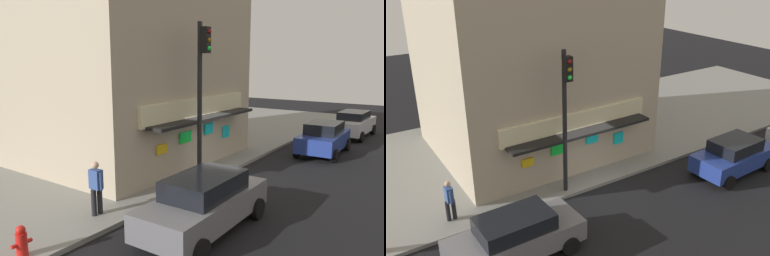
{
  "view_description": "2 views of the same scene",
  "coord_description": "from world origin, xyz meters",
  "views": [
    {
      "loc": [
        -13.14,
        -7.6,
        4.74
      ],
      "look_at": [
        0.64,
        2.1,
        1.71
      ],
      "focal_mm": 35.38,
      "sensor_mm": 36.0,
      "label": 1
    },
    {
      "loc": [
        -9.28,
        -12.79,
        9.55
      ],
      "look_at": [
        0.51,
        2.15,
        1.97
      ],
      "focal_mm": 39.52,
      "sensor_mm": 36.0,
      "label": 2
    }
  ],
  "objects": [
    {
      "name": "potted_plant_by_doorway",
      "position": [
        -0.01,
        2.97,
        0.78
      ],
      "size": [
        0.69,
        0.69,
        1.06
      ],
      "color": "gray",
      "rests_on": "sidewalk"
    },
    {
      "name": "corner_building",
      "position": [
        -0.16,
        5.33,
        4.54
      ],
      "size": [
        9.47,
        9.02,
        8.8
      ],
      "color": "tan",
      "rests_on": "sidewalk"
    },
    {
      "name": "parked_car_grey",
      "position": [
        -4.76,
        -2.13,
        0.84
      ],
      "size": [
        4.56,
        2.04,
        1.63
      ],
      "color": "slate",
      "rests_on": "ground_plane"
    },
    {
      "name": "trash_can",
      "position": [
        -3.87,
        1.88,
        0.53
      ],
      "size": [
        0.5,
        0.5,
        0.76
      ],
      "primitive_type": "cylinder",
      "color": "#2D2D2D",
      "rests_on": "sidewalk"
    },
    {
      "name": "pedestrian",
      "position": [
        -5.96,
        0.96,
        1.04
      ],
      "size": [
        0.39,
        0.53,
        1.65
      ],
      "color": "black",
      "rests_on": "sidewalk"
    },
    {
      "name": "sidewalk",
      "position": [
        0.0,
        5.37,
        0.07
      ],
      "size": [
        41.42,
        10.73,
        0.15
      ],
      "primitive_type": "cube",
      "color": "gray",
      "rests_on": "ground_plane"
    },
    {
      "name": "ground_plane",
      "position": [
        0.0,
        0.0,
        0.0
      ],
      "size": [
        62.13,
        62.13,
        0.0
      ],
      "primitive_type": "plane",
      "color": "black"
    },
    {
      "name": "traffic_light",
      "position": [
        -1.26,
        0.31,
        3.95
      ],
      "size": [
        0.32,
        0.58,
        6.0
      ],
      "color": "black",
      "rests_on": "sidewalk"
    },
    {
      "name": "parked_car_blue",
      "position": [
        6.19,
        -2.22,
        0.84
      ],
      "size": [
        4.18,
        2.13,
        1.64
      ],
      "color": "navy",
      "rests_on": "ground_plane"
    }
  ]
}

